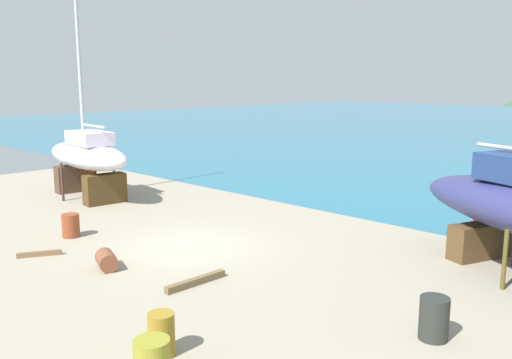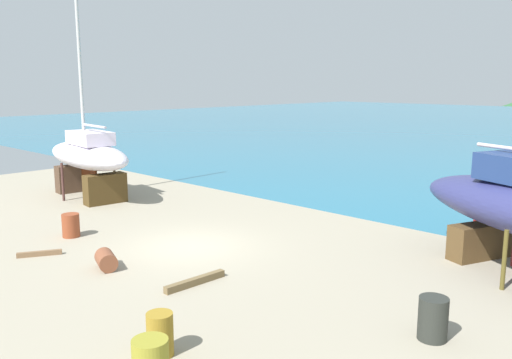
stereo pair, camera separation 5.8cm
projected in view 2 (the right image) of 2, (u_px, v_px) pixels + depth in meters
ground_plane at (128, 264)px, 16.22m from camera, size 38.40×38.40×0.00m
sailboat_mid_port at (88, 157)px, 25.34m from camera, size 7.30×3.13×10.84m
worker at (480, 203)px, 20.45m from camera, size 0.47×0.30×1.70m
barrel_tipped_right at (160, 334)px, 10.76m from camera, size 0.58×0.58×0.90m
barrel_blue_faded at (71, 225)px, 19.04m from camera, size 0.77×0.77×0.84m
barrel_rust_near at (106, 260)px, 15.78m from camera, size 1.00×0.82×0.55m
barrel_by_slipway at (433, 319)px, 11.42m from camera, size 0.83×0.83×0.94m
timber_short_cross at (195, 281)px, 14.56m from camera, size 0.26×1.96×0.19m
timber_short_skew at (39, 254)px, 16.98m from camera, size 0.76×1.25×0.16m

